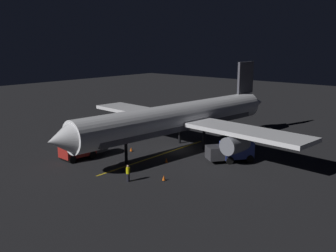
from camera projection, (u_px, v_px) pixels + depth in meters
ground_plane at (178, 150)px, 51.41m from camera, size 180.00×180.00×0.20m
apron_guide_stripe at (156, 156)px, 48.54m from camera, size 0.66×19.13×0.01m
airliner at (181, 119)px, 50.95m from camera, size 34.79×37.80×10.87m
baggage_truck at (82, 148)px, 47.46m from camera, size 2.44×5.93×2.58m
catering_truck at (232, 152)px, 46.19m from camera, size 4.81×5.60×2.33m
ground_crew_worker at (128, 173)px, 39.56m from camera, size 0.40×0.40×1.74m
traffic_cone_near_left at (131, 149)px, 50.58m from camera, size 0.50×0.50×0.55m
traffic_cone_near_right at (66, 154)px, 48.33m from camera, size 0.50×0.50×0.55m
traffic_cone_under_wing at (166, 161)px, 45.87m from camera, size 0.50×0.50×0.55m
traffic_cone_far at (164, 178)px, 39.99m from camera, size 0.50×0.50×0.55m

